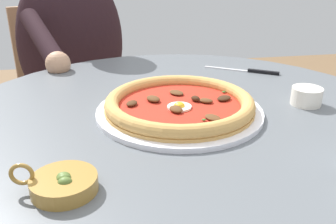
{
  "coord_description": "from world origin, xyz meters",
  "views": [
    {
      "loc": [
        -0.15,
        -0.68,
        1.03
      ],
      "look_at": [
        -0.03,
        0.01,
        0.73
      ],
      "focal_mm": 39.48,
      "sensor_mm": 36.0,
      "label": 1
    }
  ],
  "objects_px": {
    "steak_knife": "(252,71)",
    "ramekin_capers": "(307,96)",
    "pizza_on_plate": "(180,106)",
    "diner_person": "(77,96)",
    "dining_table": "(181,171)",
    "cafe_chair_diner": "(68,89)",
    "olive_pan": "(63,183)"
  },
  "relations": [
    {
      "from": "steak_knife",
      "to": "ramekin_capers",
      "type": "relative_size",
      "value": 2.8
    },
    {
      "from": "pizza_on_plate",
      "to": "ramekin_capers",
      "type": "bearing_deg",
      "value": 0.32
    },
    {
      "from": "pizza_on_plate",
      "to": "ramekin_capers",
      "type": "xyz_separation_m",
      "value": [
        0.28,
        0.0,
        0.0
      ]
    },
    {
      "from": "diner_person",
      "to": "steak_knife",
      "type": "bearing_deg",
      "value": -40.84
    },
    {
      "from": "diner_person",
      "to": "dining_table",
      "type": "bearing_deg",
      "value": -69.39
    },
    {
      "from": "dining_table",
      "to": "cafe_chair_diner",
      "type": "bearing_deg",
      "value": 110.48
    },
    {
      "from": "pizza_on_plate",
      "to": "ramekin_capers",
      "type": "distance_m",
      "value": 0.28
    },
    {
      "from": "pizza_on_plate",
      "to": "cafe_chair_diner",
      "type": "distance_m",
      "value": 0.91
    },
    {
      "from": "ramekin_capers",
      "to": "diner_person",
      "type": "relative_size",
      "value": 0.06
    },
    {
      "from": "dining_table",
      "to": "steak_knife",
      "type": "height_order",
      "value": "steak_knife"
    },
    {
      "from": "dining_table",
      "to": "olive_pan",
      "type": "height_order",
      "value": "olive_pan"
    },
    {
      "from": "steak_knife",
      "to": "cafe_chair_diner",
      "type": "xyz_separation_m",
      "value": [
        -0.56,
        0.57,
        -0.22
      ]
    },
    {
      "from": "steak_knife",
      "to": "pizza_on_plate",
      "type": "bearing_deg",
      "value": -135.82
    },
    {
      "from": "pizza_on_plate",
      "to": "steak_knife",
      "type": "height_order",
      "value": "pizza_on_plate"
    },
    {
      "from": "olive_pan",
      "to": "cafe_chair_diner",
      "type": "bearing_deg",
      "value": 94.77
    },
    {
      "from": "pizza_on_plate",
      "to": "steak_knife",
      "type": "bearing_deg",
      "value": 44.18
    },
    {
      "from": "pizza_on_plate",
      "to": "cafe_chair_diner",
      "type": "xyz_separation_m",
      "value": [
        -0.3,
        0.82,
        -0.23
      ]
    },
    {
      "from": "olive_pan",
      "to": "diner_person",
      "type": "distance_m",
      "value": 0.96
    },
    {
      "from": "dining_table",
      "to": "pizza_on_plate",
      "type": "xyz_separation_m",
      "value": [
        -0.01,
        -0.0,
        0.16
      ]
    },
    {
      "from": "olive_pan",
      "to": "diner_person",
      "type": "xyz_separation_m",
      "value": [
        -0.04,
        0.93,
        -0.21
      ]
    },
    {
      "from": "diner_person",
      "to": "cafe_chair_diner",
      "type": "height_order",
      "value": "diner_person"
    },
    {
      "from": "pizza_on_plate",
      "to": "olive_pan",
      "type": "bearing_deg",
      "value": -132.1
    },
    {
      "from": "ramekin_capers",
      "to": "olive_pan",
      "type": "xyz_separation_m",
      "value": [
        -0.49,
        -0.24,
        -0.01
      ]
    },
    {
      "from": "ramekin_capers",
      "to": "diner_person",
      "type": "height_order",
      "value": "diner_person"
    },
    {
      "from": "pizza_on_plate",
      "to": "diner_person",
      "type": "distance_m",
      "value": 0.77
    },
    {
      "from": "dining_table",
      "to": "ramekin_capers",
      "type": "distance_m",
      "value": 0.32
    },
    {
      "from": "dining_table",
      "to": "pizza_on_plate",
      "type": "distance_m",
      "value": 0.16
    },
    {
      "from": "olive_pan",
      "to": "cafe_chair_diner",
      "type": "xyz_separation_m",
      "value": [
        -0.09,
        1.06,
        -0.22
      ]
    },
    {
      "from": "ramekin_capers",
      "to": "cafe_chair_diner",
      "type": "xyz_separation_m",
      "value": [
        -0.58,
        0.82,
        -0.23
      ]
    },
    {
      "from": "dining_table",
      "to": "cafe_chair_diner",
      "type": "height_order",
      "value": "cafe_chair_diner"
    },
    {
      "from": "ramekin_capers",
      "to": "pizza_on_plate",
      "type": "bearing_deg",
      "value": -179.68
    },
    {
      "from": "steak_knife",
      "to": "diner_person",
      "type": "height_order",
      "value": "diner_person"
    }
  ]
}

